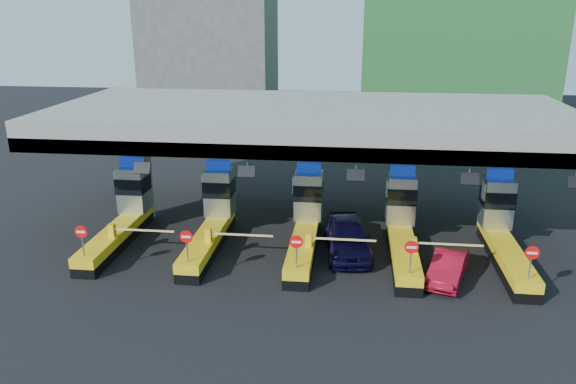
# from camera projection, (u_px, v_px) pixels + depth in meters

# --- Properties ---
(ground) EXTENTS (120.00, 120.00, 0.00)m
(ground) POSITION_uv_depth(u_px,v_px,m) (305.00, 247.00, 29.81)
(ground) COLOR black
(ground) RESTS_ON ground
(toll_canopy) EXTENTS (28.00, 12.09, 7.00)m
(toll_canopy) POSITION_uv_depth(u_px,v_px,m) (311.00, 123.00, 30.62)
(toll_canopy) COLOR slate
(toll_canopy) RESTS_ON ground
(toll_lane_far_left) EXTENTS (4.43, 8.00, 4.16)m
(toll_lane_far_left) POSITION_uv_depth(u_px,v_px,m) (125.00, 213.00, 30.76)
(toll_lane_far_left) COLOR black
(toll_lane_far_left) RESTS_ON ground
(toll_lane_left) EXTENTS (4.43, 8.00, 4.16)m
(toll_lane_left) POSITION_uv_depth(u_px,v_px,m) (214.00, 216.00, 30.20)
(toll_lane_left) COLOR black
(toll_lane_left) RESTS_ON ground
(toll_lane_center) EXTENTS (4.43, 8.00, 4.16)m
(toll_lane_center) POSITION_uv_depth(u_px,v_px,m) (306.00, 220.00, 29.64)
(toll_lane_center) COLOR black
(toll_lane_center) RESTS_ON ground
(toll_lane_right) EXTENTS (4.43, 8.00, 4.16)m
(toll_lane_right) POSITION_uv_depth(u_px,v_px,m) (402.00, 224.00, 29.08)
(toll_lane_right) COLOR black
(toll_lane_right) RESTS_ON ground
(toll_lane_far_right) EXTENTS (4.43, 8.00, 4.16)m
(toll_lane_far_right) POSITION_uv_depth(u_px,v_px,m) (502.00, 229.00, 28.52)
(toll_lane_far_right) COLOR black
(toll_lane_far_right) RESTS_ON ground
(bg_building_concrete) EXTENTS (14.00, 10.00, 18.00)m
(bg_building_concrete) POSITION_uv_depth(u_px,v_px,m) (210.00, 38.00, 62.58)
(bg_building_concrete) COLOR #4C4C49
(bg_building_concrete) RESTS_ON ground
(van) EXTENTS (2.83, 5.64, 1.84)m
(van) POSITION_uv_depth(u_px,v_px,m) (347.00, 236.00, 28.78)
(van) COLOR black
(van) RESTS_ON ground
(red_car) EXTENTS (2.58, 4.27, 1.33)m
(red_car) POSITION_uv_depth(u_px,v_px,m) (448.00, 266.00, 26.01)
(red_car) COLOR maroon
(red_car) RESTS_ON ground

